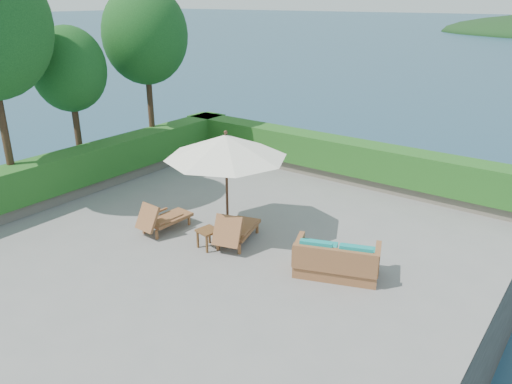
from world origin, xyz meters
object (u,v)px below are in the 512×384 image
Objects in this scene: lounge_left at (162,218)px; lounge_right at (236,230)px; patio_umbrella at (226,147)px; side_table at (208,233)px; wicker_loveseat at (336,261)px.

lounge_right is at bearing 18.48° from lounge_left.
lounge_left is 2.02m from lounge_right.
patio_umbrella is 5.93× the size of side_table.
lounge_left is at bearing 179.86° from side_table.
wicker_loveseat is (3.03, 0.68, -0.05)m from side_table.
patio_umbrella is 1.56× the size of wicker_loveseat.
wicker_loveseat is at bearing 11.37° from lounge_left.
lounge_right reaches higher than wicker_loveseat.
lounge_right is at bearing 53.34° from side_table.
side_table is at bearing -81.06° from patio_umbrella.
patio_umbrella is 2.07m from side_table.
side_table is (1.55, -0.00, 0.04)m from lounge_left.
patio_umbrella reaches higher than lounge_left.
wicker_loveseat is at bearing -13.17° from lounge_right.
lounge_right is (1.95, 0.54, 0.03)m from lounge_left.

